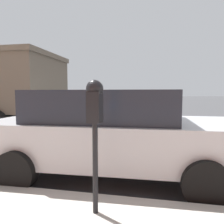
# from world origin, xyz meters

# --- Properties ---
(ground_plane) EXTENTS (220.00, 220.00, 0.00)m
(ground_plane) POSITION_xyz_m (0.00, 0.00, 0.00)
(ground_plane) COLOR #424244
(parking_meter) EXTENTS (0.21, 0.19, 1.51)m
(parking_meter) POSITION_xyz_m (-2.65, -0.08, 1.28)
(parking_meter) COLOR black
(parking_meter) RESTS_ON sidewalk
(car_silver) EXTENTS (2.22, 4.42, 1.54)m
(car_silver) POSITION_xyz_m (-1.13, 0.04, 0.81)
(car_silver) COLOR #B7BABF
(car_silver) RESTS_ON ground_plane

